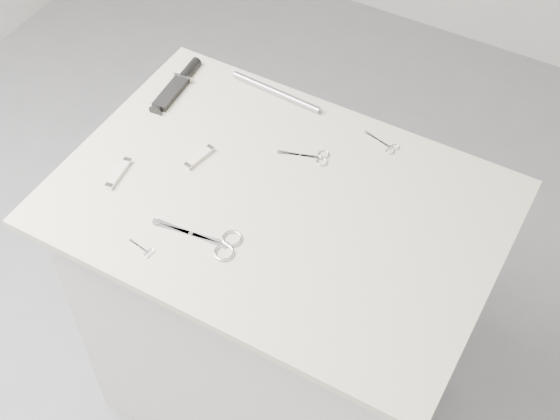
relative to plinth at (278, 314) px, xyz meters
The scene contains 11 objects.
ground 0.46m from the plinth, ahead, with size 4.00×4.00×0.01m, color gray.
plinth is the anchor object (origin of this frame).
display_board 0.46m from the plinth, ahead, with size 1.00×0.70×0.02m, color beige.
large_shears 0.51m from the plinth, 109.73° to the right, with size 0.20×0.09×0.01m.
embroidery_scissors_a 0.50m from the plinth, 88.39° to the left, with size 0.12×0.07×0.00m.
embroidery_scissors_b 0.57m from the plinth, 63.82° to the left, with size 0.10×0.05×0.00m.
tiny_scissors 0.57m from the plinth, 124.53° to the right, with size 0.07×0.03×0.00m.
sheathed_knife 0.67m from the plinth, 152.19° to the left, with size 0.05×0.20×0.03m.
pocket_knife_a 0.61m from the plinth, 162.58° to the right, with size 0.03×0.10×0.01m.
pocket_knife_b 0.53m from the plinth, behind, with size 0.03×0.09×0.01m.
metal_rail 0.60m from the plinth, 120.38° to the left, with size 0.02×0.02×0.26m, color #97999F.
Camera 1 is at (0.57, -1.00, 2.24)m, focal length 50.00 mm.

